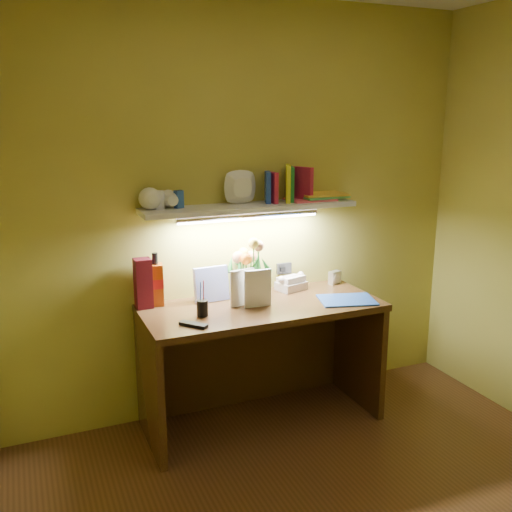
{
  "coord_description": "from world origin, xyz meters",
  "views": [
    {
      "loc": [
        -1.27,
        -1.7,
        1.81
      ],
      "look_at": [
        0.03,
        1.35,
        1.01
      ],
      "focal_mm": 40.0,
      "sensor_mm": 36.0,
      "label": 1
    }
  ],
  "objects_px": {
    "desk_clock": "(335,277)",
    "whisky_bottle": "(156,279)",
    "flower_bouquet": "(249,268)",
    "desk": "(262,364)",
    "telephone": "(291,282)"
  },
  "relations": [
    {
      "from": "flower_bouquet",
      "to": "whisky_bottle",
      "type": "relative_size",
      "value": 1.15
    },
    {
      "from": "desk",
      "to": "whisky_bottle",
      "type": "xyz_separation_m",
      "value": [
        -0.57,
        0.24,
        0.53
      ]
    },
    {
      "from": "flower_bouquet",
      "to": "desk_clock",
      "type": "relative_size",
      "value": 4.23
    },
    {
      "from": "desk",
      "to": "whisky_bottle",
      "type": "bearing_deg",
      "value": 157.16
    },
    {
      "from": "desk",
      "to": "flower_bouquet",
      "type": "distance_m",
      "value": 0.58
    },
    {
      "from": "whisky_bottle",
      "to": "desk",
      "type": "bearing_deg",
      "value": -22.84
    },
    {
      "from": "desk",
      "to": "flower_bouquet",
      "type": "height_order",
      "value": "flower_bouquet"
    },
    {
      "from": "desk",
      "to": "desk_clock",
      "type": "bearing_deg",
      "value": 19.02
    },
    {
      "from": "desk",
      "to": "flower_bouquet",
      "type": "relative_size",
      "value": 3.9
    },
    {
      "from": "desk",
      "to": "telephone",
      "type": "distance_m",
      "value": 0.55
    },
    {
      "from": "flower_bouquet",
      "to": "desk_clock",
      "type": "bearing_deg",
      "value": 3.48
    },
    {
      "from": "desk_clock",
      "to": "telephone",
      "type": "bearing_deg",
      "value": 161.47
    },
    {
      "from": "desk_clock",
      "to": "whisky_bottle",
      "type": "bearing_deg",
      "value": 158.68
    },
    {
      "from": "telephone",
      "to": "desk_clock",
      "type": "distance_m",
      "value": 0.32
    },
    {
      "from": "flower_bouquet",
      "to": "whisky_bottle",
      "type": "bearing_deg",
      "value": 173.31
    }
  ]
}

